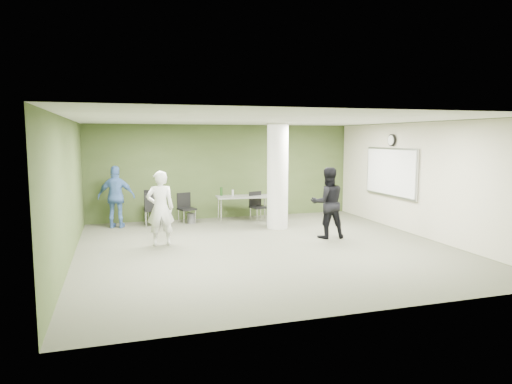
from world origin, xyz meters
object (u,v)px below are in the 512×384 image
object	(u,v)px
chair_back_left	(154,204)
man_blue	(116,197)
woman_white	(160,208)
folding_table	(243,198)
man_black	(328,203)

from	to	relation	value
chair_back_left	man_blue	distance (m)	1.05
woman_white	man_blue	bearing A→B (deg)	-70.83
folding_table	woman_white	xyz separation A→B (m)	(-2.56, -2.35, 0.16)
folding_table	chair_back_left	distance (m)	2.53
woman_white	man_blue	world-z (taller)	woman_white
woman_white	man_blue	xyz separation A→B (m)	(-0.94, 2.39, -0.01)
folding_table	woman_white	size ratio (longest dim) A/B	0.95
folding_table	woman_white	world-z (taller)	woman_white
chair_back_left	man_black	distance (m)	4.94
woman_white	man_black	distance (m)	3.95
folding_table	man_black	world-z (taller)	man_black
man_black	chair_back_left	bearing A→B (deg)	-30.61
woman_white	man_black	bearing A→B (deg)	171.97
chair_back_left	man_blue	xyz separation A→B (m)	(-0.99, -0.26, 0.26)
chair_back_left	man_black	xyz separation A→B (m)	(3.88, -3.04, 0.28)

